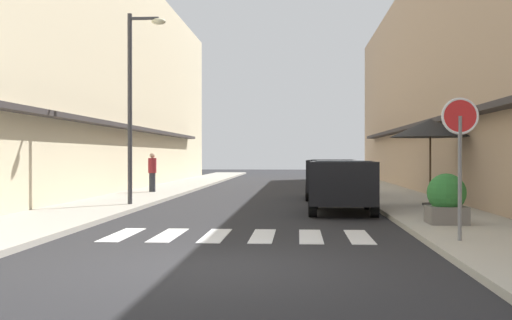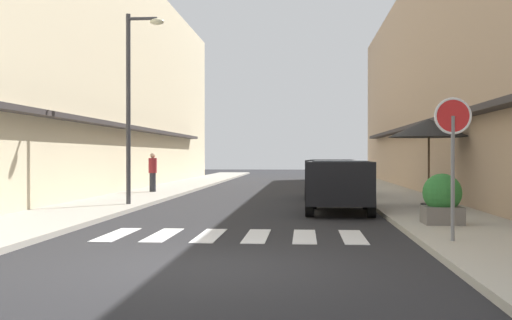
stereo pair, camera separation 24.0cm
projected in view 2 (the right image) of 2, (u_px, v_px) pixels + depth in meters
The scene contains 13 objects.
ground_plane at pixel (270, 194), 26.26m from camera, with size 94.82×94.82×0.00m, color #232326.
sidewalk_left at pixel (156, 192), 26.62m from camera, with size 2.70×60.34×0.12m, color #9E998E.
sidewalk_right at pixel (387, 193), 25.89m from camera, with size 2.70×60.34×0.12m, color #ADA899.
building_row_left at pixel (77, 77), 28.04m from camera, with size 5.50×40.79×10.22m.
building_row_right at pixel (476, 80), 26.72m from camera, with size 5.50×40.79×9.67m.
crosswalk at pixel (233, 236), 12.61m from camera, with size 5.20×2.20×0.01m.
parked_car_near at pixel (340, 180), 17.66m from camera, with size 1.96×3.98×1.47m.
parked_car_mid at pixel (331, 174), 23.52m from camera, with size 1.97×4.20×1.47m.
round_street_sign at pixel (453, 131), 10.99m from camera, with size 0.65×0.07×2.50m.
street_lamp at pixel (134, 89), 19.41m from camera, with size 1.19×0.28×5.85m.
cafe_umbrella at pixel (429, 128), 18.94m from camera, with size 2.41×2.41×2.60m.
planter_corner at pixel (442, 199), 13.77m from camera, with size 0.84×0.84×1.10m.
pedestrian_walking_near at pixel (153, 171), 26.06m from camera, with size 0.34×0.34×1.60m.
Camera 2 is at (1.42, -8.98, 1.60)m, focal length 44.35 mm.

